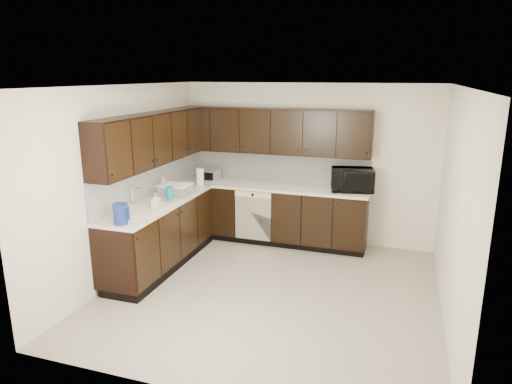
% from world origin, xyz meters
% --- Properties ---
extents(floor, '(4.00, 4.00, 0.00)m').
position_xyz_m(floor, '(0.00, 0.00, 0.00)').
color(floor, '#A99C8C').
rests_on(floor, ground).
extents(ceiling, '(4.00, 4.00, 0.00)m').
position_xyz_m(ceiling, '(0.00, 0.00, 2.50)').
color(ceiling, white).
rests_on(ceiling, wall_back).
extents(wall_back, '(4.00, 0.02, 2.50)m').
position_xyz_m(wall_back, '(0.00, 2.00, 1.25)').
color(wall_back, silver).
rests_on(wall_back, floor).
extents(wall_left, '(0.02, 4.00, 2.50)m').
position_xyz_m(wall_left, '(-2.00, 0.00, 1.25)').
color(wall_left, silver).
rests_on(wall_left, floor).
extents(wall_right, '(0.02, 4.00, 2.50)m').
position_xyz_m(wall_right, '(2.00, 0.00, 1.25)').
color(wall_right, silver).
rests_on(wall_right, floor).
extents(wall_front, '(4.00, 0.02, 2.50)m').
position_xyz_m(wall_front, '(0.00, -2.00, 1.25)').
color(wall_front, silver).
rests_on(wall_front, floor).
extents(lower_cabinets, '(3.00, 2.80, 0.90)m').
position_xyz_m(lower_cabinets, '(-1.01, 1.11, 0.41)').
color(lower_cabinets, black).
rests_on(lower_cabinets, floor).
extents(countertop, '(3.03, 2.83, 0.04)m').
position_xyz_m(countertop, '(-1.01, 1.11, 0.92)').
color(countertop, silver).
rests_on(countertop, lower_cabinets).
extents(backsplash, '(3.00, 2.80, 0.48)m').
position_xyz_m(backsplash, '(-1.22, 1.32, 1.18)').
color(backsplash, silver).
rests_on(backsplash, countertop).
extents(upper_cabinets, '(3.00, 2.80, 0.70)m').
position_xyz_m(upper_cabinets, '(-1.10, 1.20, 1.77)').
color(upper_cabinets, black).
rests_on(upper_cabinets, wall_back).
extents(dishwasher, '(0.58, 0.04, 0.78)m').
position_xyz_m(dishwasher, '(-0.70, 1.41, 0.55)').
color(dishwasher, beige).
rests_on(dishwasher, lower_cabinets).
extents(sink, '(0.54, 0.82, 0.42)m').
position_xyz_m(sink, '(-1.68, -0.01, 0.88)').
color(sink, beige).
rests_on(sink, countertop).
extents(microwave, '(0.68, 0.52, 0.34)m').
position_xyz_m(microwave, '(0.75, 1.70, 1.11)').
color(microwave, black).
rests_on(microwave, countertop).
extents(soap_bottle_a, '(0.10, 0.10, 0.20)m').
position_xyz_m(soap_bottle_a, '(-1.56, -0.00, 1.04)').
color(soap_bottle_a, gray).
rests_on(soap_bottle_a, countertop).
extents(soap_bottle_b, '(0.11, 0.11, 0.25)m').
position_xyz_m(soap_bottle_b, '(-1.88, 0.78, 1.06)').
color(soap_bottle_b, gray).
rests_on(soap_bottle_b, countertop).
extents(toaster_oven, '(0.32, 0.25, 0.19)m').
position_xyz_m(toaster_oven, '(-1.54, 1.67, 1.04)').
color(toaster_oven, silver).
rests_on(toaster_oven, countertop).
extents(storage_bin, '(0.43, 0.33, 0.16)m').
position_xyz_m(storage_bin, '(-1.62, 0.64, 1.02)').
color(storage_bin, white).
rests_on(storage_bin, countertop).
extents(blue_pitcher, '(0.17, 0.17, 0.25)m').
position_xyz_m(blue_pitcher, '(-1.61, -0.70, 1.06)').
color(blue_pitcher, navy).
rests_on(blue_pitcher, countertop).
extents(teal_tumbler, '(0.12, 0.12, 0.21)m').
position_xyz_m(teal_tumbler, '(-1.52, 0.31, 1.05)').
color(teal_tumbler, '#0C7286').
rests_on(teal_tumbler, countertop).
extents(paper_towel_roll, '(0.13, 0.13, 0.27)m').
position_xyz_m(paper_towel_roll, '(-1.55, 1.35, 1.07)').
color(paper_towel_roll, silver).
rests_on(paper_towel_roll, countertop).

